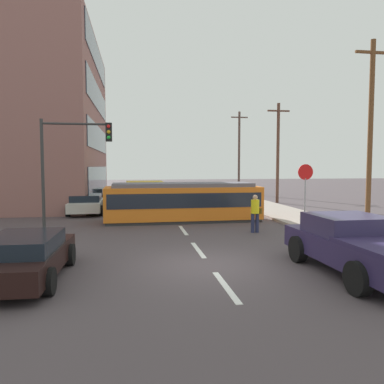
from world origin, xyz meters
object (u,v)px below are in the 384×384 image
object	(u,v)px
pedestrian_crossing	(255,211)
pickup_truck_parked	(357,245)
city_bus	(146,194)
parked_sedan_far	(93,195)
utility_pole_mid	(278,151)
utility_pole_far	(239,151)
traffic_light_mast	(71,152)
stop_sign	(305,181)
utility_pole_near	(370,130)
streetcar_tram	(183,201)
parked_sedan_near	(25,256)
parked_sedan_mid	(87,203)

from	to	relation	value
pedestrian_crossing	pickup_truck_parked	xyz separation A→B (m)	(0.70, -6.50, -0.15)
city_bus	parked_sedan_far	world-z (taller)	city_bus
utility_pole_mid	utility_pole_far	bearing A→B (deg)	91.11
utility_pole_mid	utility_pole_far	distance (m)	10.36
pickup_truck_parked	utility_pole_far	xyz separation A→B (m)	(5.10, 29.35, 3.73)
city_bus	pickup_truck_parked	bearing A→B (deg)	-71.48
pickup_truck_parked	traffic_light_mast	xyz separation A→B (m)	(-8.75, 8.27, 2.74)
pedestrian_crossing	parked_sedan_far	size ratio (longest dim) A/B	0.40
stop_sign	utility_pole_near	bearing A→B (deg)	-7.73
streetcar_tram	pedestrian_crossing	bearing A→B (deg)	-55.58
parked_sedan_near	utility_pole_near	xyz separation A→B (m)	(14.10, 6.64, 4.03)
stop_sign	parked_sedan_far	bearing A→B (deg)	131.36
traffic_light_mast	parked_sedan_mid	bearing A→B (deg)	91.30
parked_sedan_far	traffic_light_mast	bearing A→B (deg)	-87.79
pickup_truck_parked	parked_sedan_mid	world-z (taller)	pickup_truck_parked
pickup_truck_parked	parked_sedan_mid	bearing A→B (deg)	121.68
utility_pole_mid	pickup_truck_parked	bearing A→B (deg)	-105.59
pickup_truck_parked	traffic_light_mast	bearing A→B (deg)	136.62
pickup_truck_parked	traffic_light_mast	world-z (taller)	traffic_light_mast
pedestrian_crossing	stop_sign	distance (m)	3.50
pickup_truck_parked	parked_sedan_far	size ratio (longest dim) A/B	1.21
utility_pole_mid	city_bus	bearing A→B (deg)	-162.25
parked_sedan_mid	stop_sign	distance (m)	13.04
utility_pole_near	utility_pole_mid	xyz separation A→B (m)	(-0.06, 11.55, -0.55)
parked_sedan_mid	parked_sedan_far	world-z (taller)	same
city_bus	pedestrian_crossing	xyz separation A→B (m)	(4.53, -9.12, -0.12)
pedestrian_crossing	parked_sedan_near	xyz separation A→B (m)	(-8.03, -5.69, -0.32)
pickup_truck_parked	parked_sedan_near	size ratio (longest dim) A/B	1.16
pedestrian_crossing	stop_sign	world-z (taller)	stop_sign
pickup_truck_parked	parked_sedan_near	world-z (taller)	pickup_truck_parked
city_bus	utility_pole_near	xyz separation A→B (m)	(10.59, -8.17, 3.59)
parked_sedan_near	utility_pole_far	xyz separation A→B (m)	(13.83, 28.53, 3.90)
parked_sedan_near	utility_pole_mid	bearing A→B (deg)	52.34
parked_sedan_near	pickup_truck_parked	bearing A→B (deg)	-5.30
pickup_truck_parked	utility_pole_mid	size ratio (longest dim) A/B	0.64
parked_sedan_mid	traffic_light_mast	world-z (taller)	traffic_light_mast
utility_pole_near	utility_pole_mid	bearing A→B (deg)	90.31
parked_sedan_mid	parked_sedan_far	distance (m)	6.55
city_bus	pedestrian_crossing	distance (m)	10.18
stop_sign	utility_pole_far	xyz separation A→B (m)	(2.82, 21.48, 2.33)
utility_pole_near	parked_sedan_mid	bearing A→B (deg)	153.97
utility_pole_near	utility_pole_far	world-z (taller)	utility_pole_near
parked_sedan_near	utility_pole_far	distance (m)	31.95
traffic_light_mast	utility_pole_near	bearing A→B (deg)	-3.35
streetcar_tram	utility_pole_far	world-z (taller)	utility_pole_far
streetcar_tram	utility_pole_far	bearing A→B (deg)	65.78
city_bus	pickup_truck_parked	distance (m)	16.48
traffic_light_mast	pedestrian_crossing	bearing A→B (deg)	-12.39
pedestrian_crossing	utility_pole_far	xyz separation A→B (m)	(5.80, 22.84, 3.58)
city_bus	utility_pole_far	xyz separation A→B (m)	(10.33, 13.72, 3.46)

